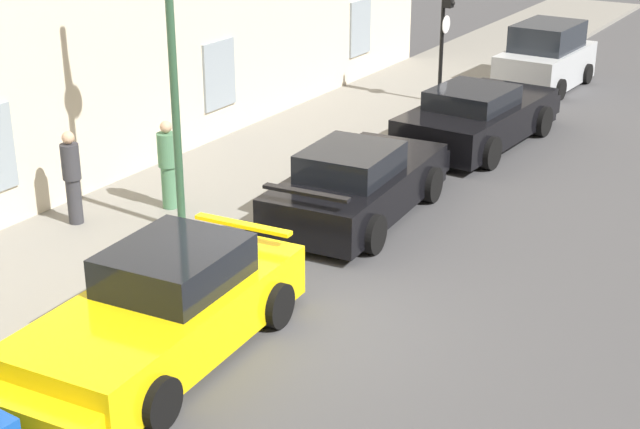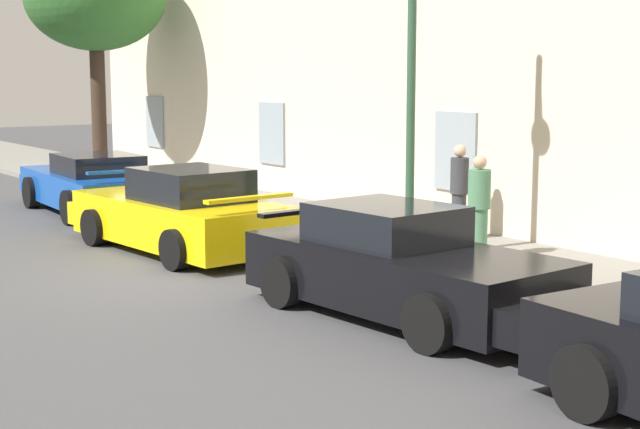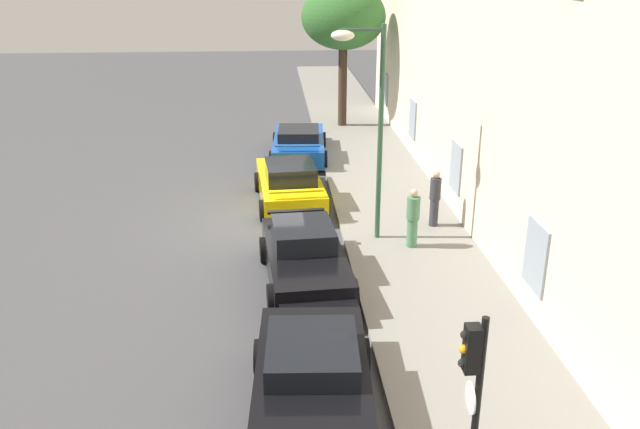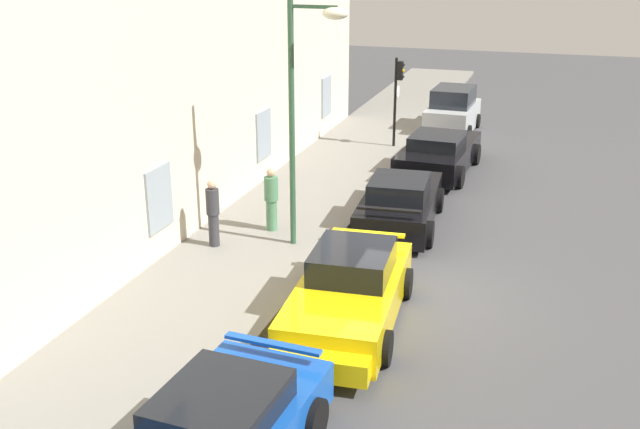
{
  "view_description": "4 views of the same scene",
  "coord_description": "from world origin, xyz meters",
  "px_view_note": "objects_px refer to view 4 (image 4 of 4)",
  "views": [
    {
      "loc": [
        -10.09,
        -6.73,
        6.57
      ],
      "look_at": [
        2.48,
        0.9,
        0.66
      ],
      "focal_mm": 53.33,
      "sensor_mm": 36.0,
      "label": 1
    },
    {
      "loc": [
        13.36,
        -6.72,
        3.13
      ],
      "look_at": [
        0.54,
        2.39,
        0.77
      ],
      "focal_mm": 54.08,
      "sensor_mm": 36.0,
      "label": 2
    },
    {
      "loc": [
        18.96,
        0.4,
        7.56
      ],
      "look_at": [
        0.95,
        1.72,
        0.55
      ],
      "focal_mm": 37.28,
      "sensor_mm": 36.0,
      "label": 3
    },
    {
      "loc": [
        -14.58,
        -2.69,
        7.19
      ],
      "look_at": [
        1.46,
        2.49,
        1.09
      ],
      "focal_mm": 42.3,
      "sensor_mm": 36.0,
      "label": 4
    }
  ],
  "objects_px": {
    "sportscar_white_middle": "(401,202)",
    "street_lamp": "(308,82)",
    "pedestrian_strolling": "(271,199)",
    "pedestrian_admiring": "(213,212)",
    "traffic_light": "(398,87)",
    "sportscar_yellow_flank": "(347,297)",
    "hatchback_parked": "(453,112)",
    "sportscar_tail_end": "(440,153)"
  },
  "relations": [
    {
      "from": "sportscar_white_middle",
      "to": "street_lamp",
      "type": "xyz_separation_m",
      "value": [
        -2.56,
        1.74,
        3.55
      ]
    },
    {
      "from": "sportscar_white_middle",
      "to": "pedestrian_strolling",
      "type": "xyz_separation_m",
      "value": [
        -1.85,
        3.01,
        0.37
      ]
    },
    {
      "from": "pedestrian_admiring",
      "to": "traffic_light",
      "type": "bearing_deg",
      "value": -11.28
    },
    {
      "from": "sportscar_yellow_flank",
      "to": "hatchback_parked",
      "type": "bearing_deg",
      "value": 1.65
    },
    {
      "from": "pedestrian_strolling",
      "to": "sportscar_yellow_flank",
      "type": "bearing_deg",
      "value": -142.35
    },
    {
      "from": "street_lamp",
      "to": "traffic_light",
      "type": "bearing_deg",
      "value": 0.29
    },
    {
      "from": "sportscar_yellow_flank",
      "to": "sportscar_white_middle",
      "type": "bearing_deg",
      "value": 2.13
    },
    {
      "from": "sportscar_tail_end",
      "to": "pedestrian_admiring",
      "type": "xyz_separation_m",
      "value": [
        -8.61,
        4.13,
        0.39
      ]
    },
    {
      "from": "traffic_light",
      "to": "hatchback_parked",
      "type": "bearing_deg",
      "value": -23.83
    },
    {
      "from": "sportscar_white_middle",
      "to": "street_lamp",
      "type": "height_order",
      "value": "street_lamp"
    },
    {
      "from": "sportscar_white_middle",
      "to": "hatchback_parked",
      "type": "distance_m",
      "value": 11.01
    },
    {
      "from": "sportscar_yellow_flank",
      "to": "sportscar_tail_end",
      "type": "height_order",
      "value": "sportscar_yellow_flank"
    },
    {
      "from": "sportscar_white_middle",
      "to": "pedestrian_admiring",
      "type": "xyz_separation_m",
      "value": [
        -3.3,
        3.96,
        0.4
      ]
    },
    {
      "from": "sportscar_yellow_flank",
      "to": "pedestrian_admiring",
      "type": "xyz_separation_m",
      "value": [
        2.73,
        4.18,
        0.39
      ]
    },
    {
      "from": "street_lamp",
      "to": "pedestrian_strolling",
      "type": "relative_size",
      "value": 3.53
    },
    {
      "from": "hatchback_parked",
      "to": "traffic_light",
      "type": "distance_m",
      "value": 4.08
    },
    {
      "from": "hatchback_parked",
      "to": "pedestrian_strolling",
      "type": "distance_m",
      "value": 13.14
    },
    {
      "from": "street_lamp",
      "to": "pedestrian_admiring",
      "type": "distance_m",
      "value": 3.93
    },
    {
      "from": "pedestrian_admiring",
      "to": "sportscar_yellow_flank",
      "type": "bearing_deg",
      "value": -123.16
    },
    {
      "from": "sportscar_white_middle",
      "to": "hatchback_parked",
      "type": "xyz_separation_m",
      "value": [
        11.0,
        0.27,
        0.18
      ]
    },
    {
      "from": "hatchback_parked",
      "to": "pedestrian_admiring",
      "type": "bearing_deg",
      "value": 165.53
    },
    {
      "from": "pedestrian_strolling",
      "to": "pedestrian_admiring",
      "type": "bearing_deg",
      "value": 146.78
    },
    {
      "from": "sportscar_white_middle",
      "to": "street_lamp",
      "type": "relative_size",
      "value": 0.83
    },
    {
      "from": "sportscar_tail_end",
      "to": "pedestrian_strolling",
      "type": "xyz_separation_m",
      "value": [
        -7.16,
        3.18,
        0.37
      ]
    },
    {
      "from": "traffic_light",
      "to": "street_lamp",
      "type": "distance_m",
      "value": 10.26
    },
    {
      "from": "sportscar_yellow_flank",
      "to": "street_lamp",
      "type": "bearing_deg",
      "value": 29.49
    },
    {
      "from": "street_lamp",
      "to": "hatchback_parked",
      "type": "bearing_deg",
      "value": -6.22
    },
    {
      "from": "sportscar_yellow_flank",
      "to": "pedestrian_strolling",
      "type": "bearing_deg",
      "value": 37.65
    },
    {
      "from": "hatchback_parked",
      "to": "pedestrian_strolling",
      "type": "height_order",
      "value": "pedestrian_strolling"
    },
    {
      "from": "hatchback_parked",
      "to": "pedestrian_admiring",
      "type": "xyz_separation_m",
      "value": [
        -14.3,
        3.69,
        0.22
      ]
    },
    {
      "from": "sportscar_yellow_flank",
      "to": "sportscar_tail_end",
      "type": "relative_size",
      "value": 0.99
    },
    {
      "from": "sportscar_white_middle",
      "to": "pedestrian_strolling",
      "type": "relative_size",
      "value": 2.94
    },
    {
      "from": "pedestrian_admiring",
      "to": "sportscar_tail_end",
      "type": "bearing_deg",
      "value": -25.62
    },
    {
      "from": "hatchback_parked",
      "to": "traffic_light",
      "type": "bearing_deg",
      "value": 156.17
    },
    {
      "from": "street_lamp",
      "to": "pedestrian_admiring",
      "type": "height_order",
      "value": "street_lamp"
    },
    {
      "from": "traffic_light",
      "to": "pedestrian_strolling",
      "type": "height_order",
      "value": "traffic_light"
    },
    {
      "from": "traffic_light",
      "to": "pedestrian_admiring",
      "type": "height_order",
      "value": "traffic_light"
    },
    {
      "from": "sportscar_tail_end",
      "to": "street_lamp",
      "type": "xyz_separation_m",
      "value": [
        -7.86,
        1.92,
        3.55
      ]
    },
    {
      "from": "traffic_light",
      "to": "pedestrian_strolling",
      "type": "distance_m",
      "value": 9.56
    },
    {
      "from": "sportscar_tail_end",
      "to": "traffic_light",
      "type": "distance_m",
      "value": 3.43
    },
    {
      "from": "pedestrian_admiring",
      "to": "pedestrian_strolling",
      "type": "distance_m",
      "value": 1.74
    },
    {
      "from": "sportscar_white_middle",
      "to": "sportscar_yellow_flank",
      "type": "bearing_deg",
      "value": -177.87
    }
  ]
}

